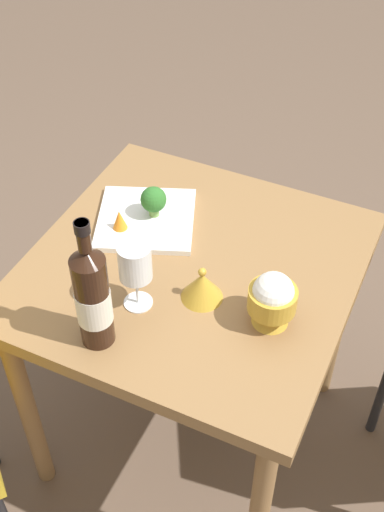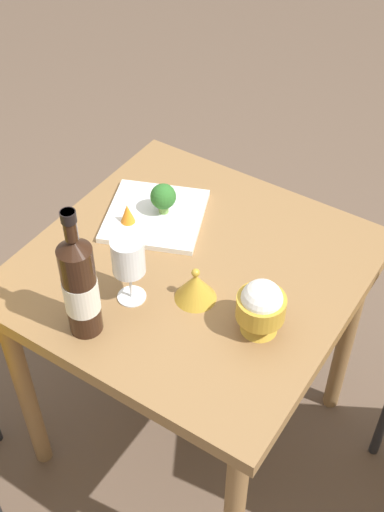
# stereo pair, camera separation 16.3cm
# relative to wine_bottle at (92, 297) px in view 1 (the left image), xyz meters

# --- Properties ---
(ground_plane) EXTENTS (8.00, 8.00, 0.00)m
(ground_plane) POSITION_rel_wine_bottle_xyz_m (0.30, -0.09, -0.88)
(ground_plane) COLOR brown
(dining_table) EXTENTS (0.79, 0.79, 0.74)m
(dining_table) POSITION_rel_wine_bottle_xyz_m (0.30, -0.09, -0.24)
(dining_table) COLOR olive
(dining_table) RESTS_ON ground_plane
(wine_bottle) EXTENTS (0.08, 0.08, 0.34)m
(wine_bottle) POSITION_rel_wine_bottle_xyz_m (0.00, 0.00, 0.00)
(wine_bottle) COLOR black
(wine_bottle) RESTS_ON dining_table
(wine_glass) EXTENTS (0.08, 0.08, 0.18)m
(wine_glass) POSITION_rel_wine_bottle_xyz_m (0.13, -0.03, -0.01)
(wine_glass) COLOR white
(wine_glass) RESTS_ON dining_table
(rice_bowl) EXTENTS (0.11, 0.11, 0.14)m
(rice_bowl) POSITION_rel_wine_bottle_xyz_m (0.21, -0.33, -0.06)
(rice_bowl) COLOR gold
(rice_bowl) RESTS_ON dining_table
(rice_bowl_lid) EXTENTS (0.10, 0.10, 0.09)m
(rice_bowl_lid) POSITION_rel_wine_bottle_xyz_m (0.21, -0.16, -0.10)
(rice_bowl_lid) COLOR gold
(rice_bowl_lid) RESTS_ON dining_table
(serving_plate) EXTENTS (0.32, 0.32, 0.02)m
(serving_plate) POSITION_rel_wine_bottle_xyz_m (0.39, 0.09, -0.13)
(serving_plate) COLOR white
(serving_plate) RESTS_ON dining_table
(broccoli_floret) EXTENTS (0.07, 0.07, 0.09)m
(broccoli_floret) POSITION_rel_wine_bottle_xyz_m (0.41, 0.07, -0.07)
(broccoli_floret) COLOR #729E4C
(broccoli_floret) RESTS_ON serving_plate
(carrot_garnish_left) EXTENTS (0.04, 0.04, 0.06)m
(carrot_garnish_left) POSITION_rel_wine_bottle_xyz_m (0.33, 0.13, -0.09)
(carrot_garnish_left) COLOR orange
(carrot_garnish_left) RESTS_ON serving_plate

